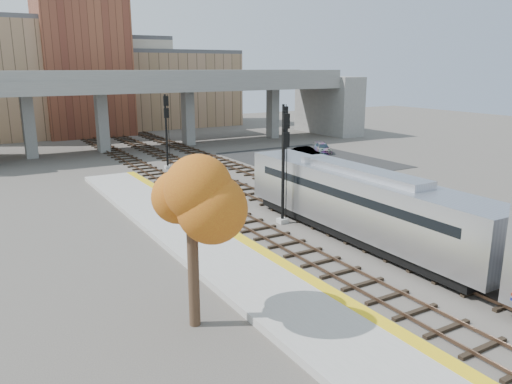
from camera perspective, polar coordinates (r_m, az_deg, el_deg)
ground at (r=26.00m, az=18.31°, el=-9.12°), size 160.00×160.00×0.00m
platform at (r=21.39m, az=5.03°, el=-13.11°), size 4.50×60.00×0.35m
yellow_strip at (r=22.37m, az=9.09°, el=-11.45°), size 0.70×60.00×0.01m
tracks at (r=35.36m, az=4.07°, el=-2.10°), size 10.70×95.00×0.25m
overpass at (r=64.87m, az=-9.56°, el=10.30°), size 54.00×12.00×9.50m
buildings_far at (r=84.31m, az=-17.46°, el=12.12°), size 43.00×21.00×20.60m
parking_lot at (r=55.08m, az=6.13°, el=3.69°), size 14.00×18.00×0.04m
locomotive at (r=29.71m, az=11.69°, el=-1.12°), size 3.02×19.05×4.10m
signal_mast_near at (r=31.80m, az=3.19°, el=2.72°), size 0.60×0.64×7.29m
signal_mast_mid at (r=39.14m, az=3.14°, el=4.75°), size 0.60×0.64×7.15m
signal_mast_far at (r=50.21m, az=-10.19°, el=6.78°), size 0.60×0.64×7.34m
tree at (r=18.64m, az=-7.47°, el=0.03°), size 3.60×3.60×7.34m
car_a at (r=50.06m, az=6.73°, el=3.28°), size 1.40×3.26×1.10m
car_b at (r=55.70m, az=5.77°, el=4.49°), size 1.82×3.95×1.26m
car_c at (r=59.54m, az=7.62°, el=4.99°), size 2.97×4.10×1.10m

